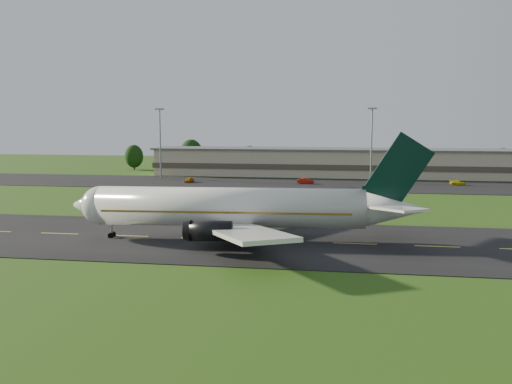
# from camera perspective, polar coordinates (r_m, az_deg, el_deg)

# --- Properties ---
(ground) EXTENTS (360.00, 360.00, 0.00)m
(ground) POSITION_cam_1_polar(r_m,az_deg,el_deg) (80.52, 9.87, -5.18)
(ground) COLOR #274D13
(ground) RESTS_ON ground
(taxiway) EXTENTS (220.00, 30.00, 0.10)m
(taxiway) POSITION_cam_1_polar(r_m,az_deg,el_deg) (80.51, 9.87, -5.14)
(taxiway) COLOR black
(taxiway) RESTS_ON ground
(apron) EXTENTS (260.00, 30.00, 0.10)m
(apron) POSITION_cam_1_polar(r_m,az_deg,el_deg) (151.63, 9.60, 0.69)
(apron) COLOR black
(apron) RESTS_ON ground
(airliner) EXTENTS (51.29, 42.08, 15.57)m
(airliner) POSITION_cam_1_polar(r_m,az_deg,el_deg) (81.22, -1.99, -1.62)
(airliner) COLOR white
(airliner) RESTS_ON ground
(terminal) EXTENTS (145.00, 16.00, 8.40)m
(terminal) POSITION_cam_1_polar(r_m,az_deg,el_deg) (175.49, 11.67, 2.82)
(terminal) COLOR #BDB190
(terminal) RESTS_ON ground
(light_mast_west) EXTENTS (2.40, 1.20, 20.35)m
(light_mast_west) POSITION_cam_1_polar(r_m,az_deg,el_deg) (167.59, -9.57, 5.66)
(light_mast_west) COLOR gray
(light_mast_west) RESTS_ON ground
(light_mast_centre) EXTENTS (2.40, 1.20, 20.35)m
(light_mast_centre) POSITION_cam_1_polar(r_m,az_deg,el_deg) (158.83, 11.49, 5.53)
(light_mast_centre) COLOR gray
(light_mast_centre) RESTS_ON ground
(tree_line) EXTENTS (195.68, 9.16, 10.54)m
(tree_line) POSITION_cam_1_polar(r_m,az_deg,el_deg) (188.01, 18.68, 3.20)
(tree_line) COLOR black
(tree_line) RESTS_ON ground
(service_vehicle_a) EXTENTS (2.27, 4.13, 1.33)m
(service_vehicle_a) POSITION_cam_1_polar(r_m,az_deg,el_deg) (156.72, -6.70, 1.22)
(service_vehicle_a) COLOR #C4820B
(service_vehicle_a) RESTS_ON apron
(service_vehicle_b) EXTENTS (4.61, 1.94, 1.48)m
(service_vehicle_b) POSITION_cam_1_polar(r_m,az_deg,el_deg) (152.72, 4.99, 1.11)
(service_vehicle_b) COLOR #A8130B
(service_vehicle_b) RESTS_ON apron
(service_vehicle_c) EXTENTS (5.08, 5.71, 1.47)m
(service_vehicle_c) POSITION_cam_1_polar(r_m,az_deg,el_deg) (152.76, 12.30, 0.97)
(service_vehicle_c) COLOR white
(service_vehicle_c) RESTS_ON apron
(service_vehicle_d) EXTENTS (4.33, 2.32, 1.19)m
(service_vehicle_d) POSITION_cam_1_polar(r_m,az_deg,el_deg) (158.36, 19.53, 0.88)
(service_vehicle_d) COLOR yellow
(service_vehicle_d) RESTS_ON apron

